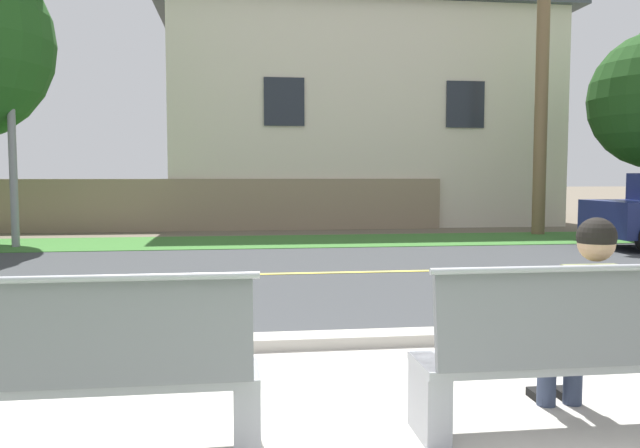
{
  "coord_description": "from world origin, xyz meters",
  "views": [
    {
      "loc": [
        -0.56,
        -3.09,
        1.49
      ],
      "look_at": [
        0.29,
        3.34,
        1.0
      ],
      "focal_mm": 35.95,
      "sensor_mm": 36.0,
      "label": 1
    }
  ],
  "objects": [
    {
      "name": "ground_plane",
      "position": [
        0.0,
        8.0,
        0.0
      ],
      "size": [
        140.0,
        140.0,
        0.0
      ],
      "primitive_type": "plane",
      "color": "#665B4C"
    },
    {
      "name": "sidewalk_pavement",
      "position": [
        0.0,
        0.4,
        0.01
      ],
      "size": [
        44.0,
        3.6,
        0.01
      ],
      "primitive_type": "cube",
      "color": "#B7B2A8",
      "rests_on": "ground_plane"
    },
    {
      "name": "curb_edge",
      "position": [
        0.0,
        2.35,
        0.06
      ],
      "size": [
        44.0,
        0.3,
        0.11
      ],
      "primitive_type": "cube",
      "color": "#ADA89E",
      "rests_on": "ground_plane"
    },
    {
      "name": "street_asphalt",
      "position": [
        0.0,
        6.5,
        0.0
      ],
      "size": [
        52.0,
        8.0,
        0.01
      ],
      "primitive_type": "cube",
      "color": "#383A3D",
      "rests_on": "ground_plane"
    },
    {
      "name": "road_centre_line",
      "position": [
        0.0,
        6.5,
        0.01
      ],
      "size": [
        48.0,
        0.14,
        0.01
      ],
      "primitive_type": "cube",
      "color": "#E0CC4C",
      "rests_on": "ground_plane"
    },
    {
      "name": "far_verge_grass",
      "position": [
        0.0,
        11.25,
        0.01
      ],
      "size": [
        48.0,
        2.8,
        0.02
      ],
      "primitive_type": "cube",
      "color": "#38702D",
      "rests_on": "ground_plane"
    },
    {
      "name": "bench_left",
      "position": [
        -1.33,
        0.27,
        0.45
      ],
      "size": [
        1.78,
        0.48,
        1.01
      ],
      "color": "#9EA0A8",
      "rests_on": "ground_plane"
    },
    {
      "name": "bench_right",
      "position": [
        1.33,
        0.27,
        0.45
      ],
      "size": [
        1.78,
        0.48,
        1.01
      ],
      "color": "#9EA0A8",
      "rests_on": "ground_plane"
    },
    {
      "name": "seated_person_olive",
      "position": [
        1.5,
        0.44,
        0.68
      ],
      "size": [
        0.52,
        0.68,
        1.25
      ],
      "color": "#333D56",
      "rests_on": "ground_plane"
    },
    {
      "name": "streetlamp",
      "position": [
        -5.09,
        11.06,
        3.91
      ],
      "size": [
        0.24,
        2.1,
        6.81
      ],
      "color": "gray",
      "rests_on": "ground_plane"
    },
    {
      "name": "garden_wall",
      "position": [
        -1.37,
        14.45,
        0.7
      ],
      "size": [
        13.0,
        0.36,
        1.4
      ],
      "primitive_type": "cube",
      "color": "gray",
      "rests_on": "ground_plane"
    },
    {
      "name": "house_across_street",
      "position": [
        3.33,
        17.65,
        3.51
      ],
      "size": [
        12.26,
        6.91,
        6.94
      ],
      "color": "beige",
      "rests_on": "ground_plane"
    }
  ]
}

